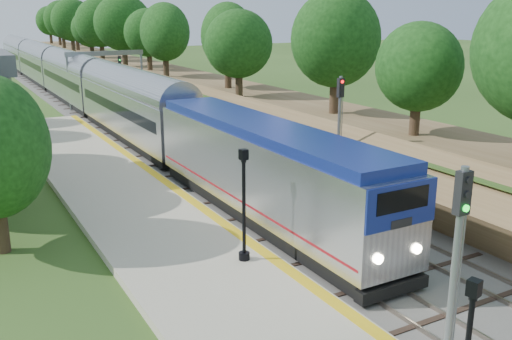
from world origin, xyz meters
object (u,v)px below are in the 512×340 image
signal_gantry (105,64)px  train (75,83)px  signal_platform (456,262)px  lamppost_far (244,212)px  signal_farside (339,122)px

signal_gantry → train: 5.72m
signal_platform → lamppost_far: bearing=93.0°
lamppost_far → signal_platform: 10.45m
signal_gantry → train: bearing=118.4°
train → signal_platform: size_ratio=16.91×
signal_platform → signal_farside: size_ratio=0.95×
signal_gantry → signal_platform: bearing=-95.8°
lamppost_far → signal_farside: 11.74m
train → signal_platform: signal_platform is taller
train → signal_farside: bearing=-81.4°
signal_platform → signal_gantry: bearing=84.2°
signal_gantry → signal_platform: (-5.37, -53.27, -0.52)m
signal_farside → signal_platform: bearing=-118.5°
signal_platform → signal_farside: signal_farside is taller
signal_gantry → lamppost_far: signal_gantry is taller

